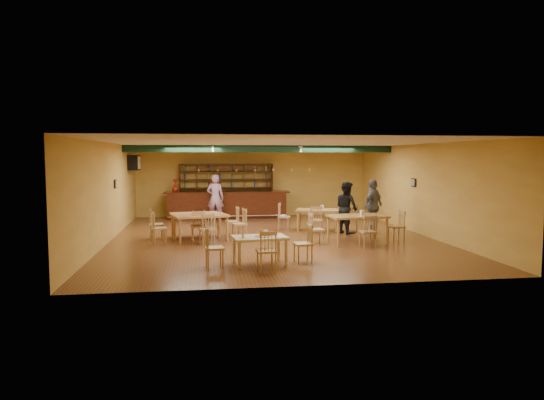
{
  "coord_description": "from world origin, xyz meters",
  "views": [
    {
      "loc": [
        -2.16,
        -15.46,
        2.57
      ],
      "look_at": [
        0.1,
        0.6,
        1.15
      ],
      "focal_mm": 32.53,
      "sensor_mm": 36.0,
      "label": 1
    }
  ],
  "objects": [
    {
      "name": "side_plate",
      "position": [
        -0.33,
        -4.12,
        0.69
      ],
      "size": [
        0.24,
        0.24,
        0.01
      ],
      "primitive_type": "cylinder",
      "rotation": [
        0.0,
        0.0,
        0.12
      ],
      "color": "white",
      "rests_on": "near_table"
    },
    {
      "name": "track_rail_left",
      "position": [
        -1.8,
        3.4,
        2.94
      ],
      "size": [
        0.05,
        2.5,
        0.05
      ],
      "primitive_type": "cube",
      "color": "white",
      "rests_on": "ceiling"
    },
    {
      "name": "parmesan_shaker",
      "position": [
        -1.24,
        -4.07,
        0.74
      ],
      "size": [
        0.08,
        0.08,
        0.11
      ],
      "primitive_type": "cylinder",
      "rotation": [
        0.0,
        0.0,
        0.12
      ],
      "color": "#EAE5C6",
      "rests_on": "near_table"
    },
    {
      "name": "picture_right",
      "position": [
        4.97,
        0.5,
        1.7
      ],
      "size": [
        0.04,
        0.34,
        0.28
      ],
      "primitive_type": "cube",
      "color": "black",
      "rests_on": "wall_right"
    },
    {
      "name": "floor",
      "position": [
        0.0,
        0.0,
        0.0
      ],
      "size": [
        12.0,
        12.0,
        0.0
      ],
      "primitive_type": "plane",
      "color": "brown",
      "rests_on": "ground"
    },
    {
      "name": "patron_right_a",
      "position": [
        2.61,
        0.48,
        0.88
      ],
      "size": [
        0.92,
        1.03,
        1.75
      ],
      "primitive_type": "imported",
      "rotation": [
        0.0,
        0.0,
        1.93
      ],
      "color": "black",
      "rests_on": "ground"
    },
    {
      "name": "picture_left",
      "position": [
        -4.97,
        1.0,
        1.7
      ],
      "size": [
        0.04,
        0.34,
        0.28
      ],
      "primitive_type": "cube",
      "color": "black",
      "rests_on": "wall_left"
    },
    {
      "name": "patron_right_b",
      "position": [
        3.58,
        0.6,
        0.91
      ],
      "size": [
        1.09,
        1.03,
        1.81
      ],
      "primitive_type": "imported",
      "rotation": [
        0.0,
        0.0,
        3.86
      ],
      "color": "slate",
      "rests_on": "ground"
    },
    {
      "name": "bar_counter",
      "position": [
        -1.16,
        5.15,
        0.56
      ],
      "size": [
        5.19,
        0.85,
        1.13
      ],
      "primitive_type": "cube",
      "color": "#36120A",
      "rests_on": "ground"
    },
    {
      "name": "poinsettia",
      "position": [
        -3.31,
        5.15,
        1.39
      ],
      "size": [
        0.38,
        0.38,
        0.53
      ],
      "primitive_type": "imported",
      "rotation": [
        0.0,
        0.0,
        0.35
      ],
      "color": "#99220E",
      "rests_on": "bar_counter"
    },
    {
      "name": "near_table",
      "position": [
        -0.83,
        -3.93,
        0.34
      ],
      "size": [
        1.36,
        0.97,
        0.68
      ],
      "primitive_type": "cube",
      "rotation": [
        0.0,
        0.0,
        0.12
      ],
      "color": "tan",
      "rests_on": "ground"
    },
    {
      "name": "dining_table_a",
      "position": [
        -2.42,
        0.42,
        0.38
      ],
      "size": [
        1.65,
        1.13,
        0.77
      ],
      "primitive_type": "cube",
      "rotation": [
        0.0,
        0.0,
        0.14
      ],
      "color": "#A9793C",
      "rests_on": "ground"
    },
    {
      "name": "back_bar_hutch",
      "position": [
        -1.16,
        5.78,
        1.14
      ],
      "size": [
        4.01,
        0.4,
        2.28
      ],
      "primitive_type": "cube",
      "color": "#36120A",
      "rests_on": "ground"
    },
    {
      "name": "patron_bar",
      "position": [
        -1.68,
        4.33,
        0.94
      ],
      "size": [
        0.74,
        0.54,
        1.88
      ],
      "primitive_type": "imported",
      "rotation": [
        0.0,
        0.0,
        3.0
      ],
      "color": "#A154B6",
      "rests_on": "ground"
    },
    {
      "name": "pizza_tray",
      "position": [
        -0.74,
        -3.93,
        0.69
      ],
      "size": [
        0.48,
        0.48,
        0.01
      ],
      "primitive_type": "cylinder",
      "rotation": [
        0.0,
        0.0,
        -0.22
      ],
      "color": "silver",
      "rests_on": "near_table"
    },
    {
      "name": "dining_table_c",
      "position": [
        -2.25,
        -0.33,
        0.4
      ],
      "size": [
        1.81,
        1.34,
        0.81
      ],
      "primitive_type": "cube",
      "rotation": [
        0.0,
        0.0,
        0.25
      ],
      "color": "#A9793C",
      "rests_on": "ground"
    },
    {
      "name": "track_rail_right",
      "position": [
        1.4,
        3.4,
        2.94
      ],
      "size": [
        0.05,
        2.5,
        0.05
      ],
      "primitive_type": "cube",
      "color": "white",
      "rests_on": "ceiling"
    },
    {
      "name": "pizza_server",
      "position": [
        -0.61,
        -3.89,
        0.7
      ],
      "size": [
        0.31,
        0.27,
        0.0
      ],
      "primitive_type": "cube",
      "rotation": [
        0.0,
        0.0,
        -0.67
      ],
      "color": "silver",
      "rests_on": "pizza_tray"
    },
    {
      "name": "napkin_stack",
      "position": [
        -0.52,
        -3.75,
        0.7
      ],
      "size": [
        0.24,
        0.21,
        0.03
      ],
      "primitive_type": "cube",
      "rotation": [
        0.0,
        0.0,
        0.37
      ],
      "color": "white",
      "rests_on": "near_table"
    },
    {
      "name": "dining_table_d",
      "position": [
        2.38,
        -1.4,
        0.42
      ],
      "size": [
        1.77,
        1.16,
        0.84
      ],
      "primitive_type": "cube",
      "rotation": [
        0.0,
        0.0,
        0.09
      ],
      "color": "#A9793C",
      "rests_on": "ground"
    },
    {
      "name": "ac_unit",
      "position": [
        -4.8,
        4.2,
        2.35
      ],
      "size": [
        0.34,
        0.7,
        0.48
      ],
      "primitive_type": "cube",
      "color": "white",
      "rests_on": "wall_left"
    },
    {
      "name": "ceiling_beam",
      "position": [
        0.0,
        2.8,
        2.87
      ],
      "size": [
        10.0,
        0.3,
        0.25
      ],
      "primitive_type": "cube",
      "color": "black",
      "rests_on": "ceiling"
    },
    {
      "name": "dining_table_b",
      "position": [
        1.81,
        1.28,
        0.37
      ],
      "size": [
        1.67,
        1.28,
        0.74
      ],
      "primitive_type": "cube",
      "rotation": [
        0.0,
        0.0,
        -0.29
      ],
      "color": "#A9793C",
      "rests_on": "ground"
    }
  ]
}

